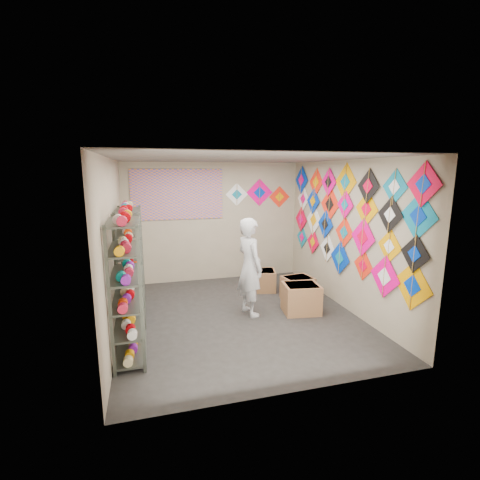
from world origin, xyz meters
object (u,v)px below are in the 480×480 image
object	(u,v)px
shopkeeper	(250,267)
carton_b	(298,288)
shelf_rack_front	(128,289)
carton_c	(264,280)
shelf_rack_back	(131,264)
carton_a	(301,298)

from	to	relation	value
shopkeeper	carton_b	xyz separation A→B (m)	(1.12, 0.42, -0.64)
shelf_rack_front	shopkeeper	size ratio (longest dim) A/B	1.10
carton_c	carton_b	bearing A→B (deg)	-42.13
shelf_rack_back	shopkeeper	size ratio (longest dim) A/B	1.10
shelf_rack_front	shelf_rack_back	world-z (taller)	same
shelf_rack_front	carton_b	bearing A→B (deg)	23.15
shelf_rack_back	shelf_rack_front	bearing A→B (deg)	-90.00
shelf_rack_back	carton_a	world-z (taller)	shelf_rack_back
carton_b	shelf_rack_front	bearing A→B (deg)	-164.25
shopkeeper	shelf_rack_back	bearing A→B (deg)	64.23
shelf_rack_back	shopkeeper	distance (m)	2.03
carton_a	carton_c	size ratio (longest dim) A/B	1.25
carton_c	shelf_rack_front	bearing A→B (deg)	-128.54
shopkeeper	carton_c	size ratio (longest dim) A/B	3.44
carton_b	carton_c	size ratio (longest dim) A/B	1.11
shelf_rack_front	shelf_rack_back	size ratio (longest dim) A/B	1.00
carton_a	shopkeeper	bearing A→B (deg)	176.60
shelf_rack_front	carton_c	world-z (taller)	shelf_rack_front
shopkeeper	carton_a	distance (m)	1.11
shelf_rack_front	carton_c	bearing A→B (deg)	37.29
carton_b	carton_c	xyz separation A→B (m)	(-0.46, 0.69, -0.01)
carton_b	shopkeeper	bearing A→B (deg)	-166.70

